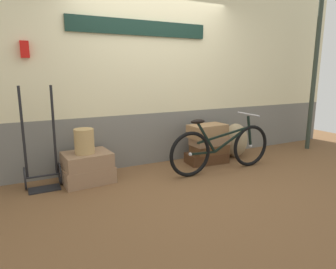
# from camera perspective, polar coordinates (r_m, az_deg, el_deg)

# --- Properties ---
(ground) EXTENTS (9.55, 5.20, 0.06)m
(ground) POSITION_cam_1_polar(r_m,az_deg,el_deg) (4.19, 2.09, -8.49)
(ground) COLOR brown
(station_building) EXTENTS (7.55, 0.74, 2.83)m
(station_building) POSITION_cam_1_polar(r_m,az_deg,el_deg) (4.69, -2.84, 11.75)
(station_building) COLOR slate
(station_building) RESTS_ON ground
(suitcase_0) EXTENTS (0.66, 0.52, 0.21)m
(suitcase_0) POSITION_cam_1_polar(r_m,az_deg,el_deg) (4.11, -15.10, -7.36)
(suitcase_0) COLOR #937051
(suitcase_0) RESTS_ON ground
(suitcase_1) EXTENTS (0.62, 0.52, 0.19)m
(suitcase_1) POSITION_cam_1_polar(r_m,az_deg,el_deg) (4.05, -15.27, -4.67)
(suitcase_1) COLOR #937051
(suitcase_1) RESTS_ON suitcase_0
(suitcase_2) EXTENTS (0.66, 0.41, 0.16)m
(suitcase_2) POSITION_cam_1_polar(r_m,az_deg,el_deg) (4.82, 7.37, -4.44)
(suitcase_2) COLOR #4C2D19
(suitcase_2) RESTS_ON ground
(suitcase_3) EXTENTS (0.58, 0.32, 0.14)m
(suitcase_3) POSITION_cam_1_polar(r_m,az_deg,el_deg) (4.78, 7.94, -2.74)
(suitcase_3) COLOR brown
(suitcase_3) RESTS_ON suitcase_2
(suitcase_4) EXTENTS (0.61, 0.34, 0.12)m
(suitcase_4) POSITION_cam_1_polar(r_m,az_deg,el_deg) (4.75, 8.02, -1.21)
(suitcase_4) COLOR #937051
(suitcase_4) RESTS_ON suitcase_3
(suitcase_5) EXTENTS (0.61, 0.37, 0.20)m
(suitcase_5) POSITION_cam_1_polar(r_m,az_deg,el_deg) (4.70, 7.56, 0.69)
(suitcase_5) COLOR #9E754C
(suitcase_5) RESTS_ON suitcase_4
(wicker_basket) EXTENTS (0.25, 0.25, 0.32)m
(wicker_basket) POSITION_cam_1_polar(r_m,az_deg,el_deg) (3.96, -15.76, -1.24)
(wicker_basket) COLOR tan
(wicker_basket) RESTS_ON suitcase_1
(luggage_trolley) EXTENTS (0.43, 0.36, 1.28)m
(luggage_trolley) POSITION_cam_1_polar(r_m,az_deg,el_deg) (4.05, -23.02, -5.41)
(luggage_trolley) COLOR black
(luggage_trolley) RESTS_ON ground
(burlap_sack) EXTENTS (0.44, 0.37, 0.58)m
(burlap_sack) POSITION_cam_1_polar(r_m,az_deg,el_deg) (5.20, 12.76, -1.09)
(burlap_sack) COLOR #9E8966
(burlap_sack) RESTS_ON ground
(bicycle) EXTENTS (1.72, 0.46, 0.83)m
(bicycle) POSITION_cam_1_polar(r_m,az_deg,el_deg) (4.40, 10.25, -2.62)
(bicycle) COLOR black
(bicycle) RESTS_ON ground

